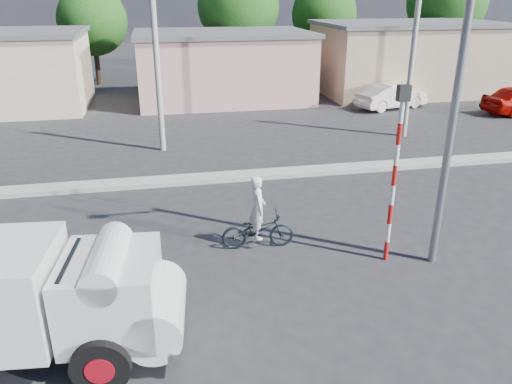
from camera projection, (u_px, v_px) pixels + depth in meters
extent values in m
plane|color=#272729|center=(276.00, 309.00, 10.58)|extent=(120.00, 120.00, 0.00)
cube|color=#99968E|center=(223.00, 177.00, 17.82)|extent=(40.00, 0.80, 0.16)
cylinder|color=black|center=(101.00, 365.00, 8.27)|extent=(1.03, 0.39, 1.01)
cylinder|color=red|center=(101.00, 365.00, 8.27)|extent=(0.52, 0.38, 0.49)
cylinder|color=black|center=(119.00, 299.00, 10.04)|extent=(1.03, 0.39, 1.01)
cylinder|color=red|center=(119.00, 299.00, 10.04)|extent=(0.52, 0.38, 0.49)
cube|color=black|center=(17.00, 331.00, 8.98)|extent=(4.30, 1.61, 0.16)
cube|color=silver|center=(112.00, 293.00, 8.88)|extent=(1.83, 2.03, 1.42)
cylinder|color=silver|center=(157.00, 309.00, 9.10)|extent=(1.19, 1.97, 1.01)
cylinder|color=silver|center=(107.00, 261.00, 8.64)|extent=(0.83, 1.93, 0.64)
cube|color=silver|center=(179.00, 325.00, 9.27)|extent=(0.33, 1.97, 0.26)
cube|color=black|center=(71.00, 275.00, 8.66)|extent=(0.23, 1.55, 0.64)
imported|color=black|center=(258.00, 230.00, 12.95)|extent=(1.92, 0.78, 0.99)
imported|color=silver|center=(258.00, 218.00, 12.82)|extent=(0.44, 0.64, 1.68)
imported|color=white|center=(391.00, 96.00, 28.26)|extent=(4.50, 2.65, 1.40)
cylinder|color=red|center=(386.00, 250.00, 12.44)|extent=(0.11, 0.11, 0.50)
cylinder|color=white|center=(388.00, 232.00, 12.25)|extent=(0.11, 0.11, 0.50)
cylinder|color=red|center=(390.00, 214.00, 12.07)|extent=(0.11, 0.11, 0.50)
cylinder|color=white|center=(392.00, 195.00, 11.88)|extent=(0.11, 0.11, 0.50)
cylinder|color=red|center=(395.00, 175.00, 11.69)|extent=(0.11, 0.11, 0.50)
cylinder|color=white|center=(397.00, 155.00, 11.50)|extent=(0.11, 0.11, 0.50)
cylinder|color=red|center=(399.00, 134.00, 11.31)|extent=(0.11, 0.11, 0.50)
cylinder|color=white|center=(402.00, 112.00, 11.13)|extent=(0.11, 0.11, 0.50)
cube|color=black|center=(404.00, 93.00, 10.96)|extent=(0.28, 0.18, 0.36)
cylinder|color=slate|center=(459.00, 79.00, 10.78)|extent=(0.18, 0.18, 9.00)
cube|color=#D89C94|center=(223.00, 68.00, 30.22)|extent=(10.00, 7.00, 3.80)
cube|color=#59595B|center=(222.00, 33.00, 29.46)|extent=(10.30, 7.30, 0.24)
cube|color=tan|center=(406.00, 59.00, 32.36)|extent=(11.00, 7.00, 4.20)
cube|color=#59595B|center=(410.00, 23.00, 31.52)|extent=(11.30, 7.30, 0.24)
cylinder|color=#38281E|center=(97.00, 60.00, 35.16)|extent=(0.36, 0.36, 3.47)
sphere|color=#2D6E21|center=(92.00, 21.00, 34.18)|extent=(4.71, 4.71, 4.71)
cylinder|color=#38281E|center=(239.00, 53.00, 35.96)|extent=(0.36, 0.36, 4.20)
sphere|color=#2D6E21|center=(238.00, 6.00, 34.77)|extent=(5.70, 5.70, 5.70)
cylinder|color=#38281E|center=(322.00, 51.00, 39.17)|extent=(0.36, 0.36, 3.64)
sphere|color=#2D6E21|center=(324.00, 14.00, 38.15)|extent=(4.94, 4.94, 4.94)
cylinder|color=#38281E|center=(441.00, 47.00, 38.88)|extent=(0.36, 0.36, 4.37)
sphere|color=#2D6E21|center=(447.00, 2.00, 37.65)|extent=(5.93, 5.93, 5.93)
cylinder|color=#99968E|center=(156.00, 53.00, 19.61)|extent=(0.24, 0.24, 8.00)
cylinder|color=#99968E|center=(413.00, 47.00, 21.64)|extent=(0.24, 0.24, 8.00)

